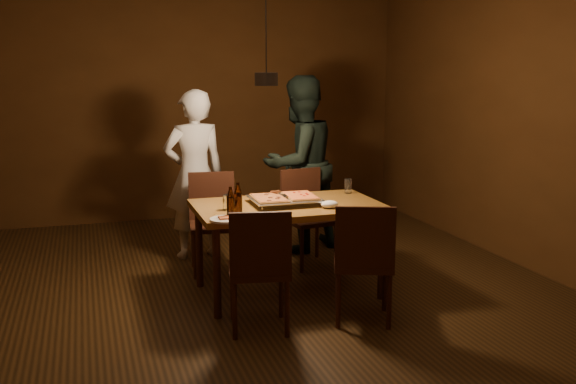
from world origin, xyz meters
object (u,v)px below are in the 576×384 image
object	(u,v)px
diner_dark	(299,164)
diner_white	(194,175)
chair_far_left	(213,212)
pendant_lamp	(266,78)
chair_near_left	(259,259)
beer_bottle_a	(231,202)
chair_near_right	(364,253)
plate_slice	(226,219)
beer_bottle_b	(238,198)
pizza_tray	(285,201)
chair_far_right	(306,208)
dining_table	(288,213)

from	to	relation	value
diner_dark	diner_white	bearing A→B (deg)	-27.43
chair_far_left	pendant_lamp	distance (m)	1.50
diner_dark	chair_near_left	bearing A→B (deg)	40.46
beer_bottle_a	chair_near_left	bearing A→B (deg)	-76.53
diner_dark	chair_near_right	bearing A→B (deg)	61.21
chair_far_left	chair_near_left	size ratio (longest dim) A/B	0.99
plate_slice	diner_white	size ratio (longest dim) A/B	0.14
chair_near_left	beer_bottle_b	bearing A→B (deg)	103.62
pizza_tray	plate_slice	xyz separation A→B (m)	(-0.58, -0.42, -0.01)
chair_far_left	chair_near_left	world-z (taller)	same
beer_bottle_a	beer_bottle_b	bearing A→B (deg)	47.36
chair_far_left	chair_far_right	xyz separation A→B (m)	(0.88, -0.06, 0.00)
beer_bottle_a	diner_dark	xyz separation A→B (m)	(1.05, 1.50, 0.02)
chair_near_right	plate_slice	distance (m)	1.02
beer_bottle_b	diner_dark	xyz separation A→B (m)	(0.97, 1.42, 0.01)
beer_bottle_b	chair_far_left	bearing A→B (deg)	89.82
chair_far_right	pendant_lamp	bearing A→B (deg)	42.71
plate_slice	pendant_lamp	world-z (taller)	pendant_lamp
pendant_lamp	chair_near_right	bearing A→B (deg)	-58.14
chair_far_right	plate_slice	size ratio (longest dim) A/B	2.06
pizza_tray	pendant_lamp	size ratio (longest dim) A/B	0.50
dining_table	pizza_tray	size ratio (longest dim) A/B	2.73
dining_table	pizza_tray	world-z (taller)	pizza_tray
chair_near_left	chair_near_right	distance (m)	0.76
chair_far_left	chair_near_right	distance (m)	1.79
beer_bottle_a	dining_table	bearing A→B (deg)	29.40
dining_table	diner_dark	bearing A→B (deg)	67.17
chair_far_left	beer_bottle_b	size ratio (longest dim) A/B	2.00
chair_far_left	beer_bottle_a	world-z (taller)	beer_bottle_a
chair_far_right	diner_white	distance (m)	1.13
dining_table	diner_white	size ratio (longest dim) A/B	0.92
dining_table	beer_bottle_b	distance (m)	0.55
diner_white	chair_far_left	bearing A→B (deg)	94.03
pizza_tray	diner_dark	size ratio (longest dim) A/B	0.31
chair_far_left	diner_white	bearing A→B (deg)	-72.56
chair_far_right	pizza_tray	xyz separation A→B (m)	(-0.43, -0.73, 0.24)
chair_near_right	diner_white	bearing A→B (deg)	133.96
chair_far_right	pendant_lamp	distance (m)	1.55
chair_far_left	plate_slice	bearing A→B (deg)	90.86
pizza_tray	diner_dark	bearing A→B (deg)	63.35
chair_far_right	diner_white	xyz separation A→B (m)	(-0.96, 0.52, 0.28)
chair_near_right	diner_white	size ratio (longest dim) A/B	0.33
chair_near_right	plate_slice	xyz separation A→B (m)	(-0.92, 0.39, 0.22)
beer_bottle_a	plate_slice	distance (m)	0.15
chair_far_right	dining_table	bearing A→B (deg)	51.96
plate_slice	diner_white	bearing A→B (deg)	88.17
chair_far_left	beer_bottle_a	distance (m)	1.17
dining_table	chair_far_right	size ratio (longest dim) A/B	3.09
beer_bottle_a	plate_slice	world-z (taller)	beer_bottle_a
chair_far_right	pizza_tray	world-z (taller)	chair_far_right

